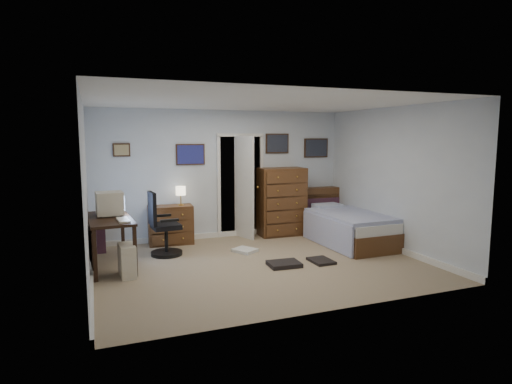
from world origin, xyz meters
TOP-DOWN VIEW (x-y plane):
  - floor at (0.00, 0.00)m, footprint 5.00×4.00m
  - computer_desk at (-2.29, 0.66)m, footprint 0.71×1.37m
  - crt_monitor at (-2.18, 0.82)m, footprint 0.42×0.40m
  - keyboard at (-2.02, 0.31)m, footprint 0.18×0.42m
  - pc_tower at (-2.00, 0.12)m, footprint 0.24×0.44m
  - office_chair at (-1.36, 1.03)m, footprint 0.57×0.57m
  - media_stack at (-2.32, 1.58)m, footprint 0.15×0.15m
  - low_dresser at (-1.09, 1.77)m, footprint 0.83×0.45m
  - table_lamp at (-0.89, 1.78)m, footprint 0.19×0.19m
  - doorway at (0.35, 2.27)m, footprint 0.96×1.12m
  - tall_dresser at (1.14, 1.75)m, footprint 0.95×0.58m
  - headboard_bookcase at (2.13, 1.86)m, footprint 1.03×0.30m
  - bed at (1.99, 0.63)m, footprint 1.08×1.97m
  - wall_posters at (0.57, 1.98)m, footprint 4.38×0.04m
  - floor_clutter at (0.37, 0.01)m, footprint 1.33×1.49m

SIDE VIEW (x-z plane):
  - floor at x=0.00m, z-range -0.02..0.00m
  - floor_clutter at x=0.37m, z-range 0.00..0.06m
  - pc_tower at x=-2.00m, z-range 0.00..0.46m
  - bed at x=1.99m, z-range -0.02..0.62m
  - media_stack at x=-2.32m, z-range 0.00..0.72m
  - low_dresser at x=-1.09m, z-range 0.00..0.72m
  - office_chair at x=-1.36m, z-range -0.12..0.96m
  - headboard_bookcase at x=2.13m, z-range 0.03..0.94m
  - computer_desk at x=-2.29m, z-range 0.21..0.98m
  - tall_dresser at x=1.14m, z-range 0.00..1.37m
  - keyboard at x=-2.02m, z-range 0.77..0.80m
  - crt_monitor at x=-2.18m, z-range 0.78..1.15m
  - table_lamp at x=-0.89m, z-range 0.80..1.15m
  - doorway at x=0.35m, z-range -0.02..2.03m
  - wall_posters at x=0.57m, z-range 1.45..2.05m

